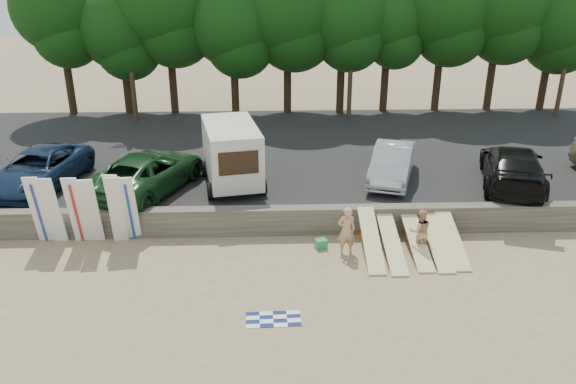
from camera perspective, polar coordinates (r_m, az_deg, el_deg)
The scene contains 27 objects.
ground at distance 17.73m, azimuth 6.55°, elevation -8.44°, with size 120.00×120.00×0.00m, color tan.
seawall at distance 20.11m, azimuth 5.42°, elevation -2.80°, with size 44.00×0.50×1.00m, color #6B6356.
parking_lot at distance 27.08m, azimuth 3.48°, elevation 3.75°, with size 44.00×14.50×0.70m, color #282828.
treeline at distance 32.72m, azimuth 3.42°, elevation 18.16°, with size 33.11×6.23×9.40m.
utility_poles at distance 31.54m, azimuth 6.54°, elevation 15.84°, with size 25.80×0.26×9.00m.
box_trailer at distance 22.17m, azimuth -5.76°, elevation 4.07°, with size 2.79×4.17×2.47m.
car_0 at distance 24.20m, azimuth -24.00°, elevation 2.14°, with size 2.43×5.27×1.46m, color #122440.
car_1 at distance 22.34m, azimuth -14.10°, elevation 1.97°, with size 2.58×5.59×1.55m, color #153A1A.
car_2 at distance 23.21m, azimuth 10.54°, elevation 2.91°, with size 1.51×4.34×1.43m, color #A9A9AE.
car_3 at distance 23.88m, azimuth 21.86°, elevation 2.41°, with size 2.25×5.54×1.61m, color black.
surfboard_upright_0 at distance 20.70m, azimuth -24.02°, elevation -1.66°, with size 0.50×0.06×2.60m, color white.
surfboard_upright_1 at distance 20.43m, azimuth -22.79°, elevation -1.77°, with size 0.50×0.06×2.60m, color white.
surfboard_upright_2 at distance 20.19m, azimuth -20.74°, elevation -1.74°, with size 0.50×0.06×2.60m, color white.
surfboard_upright_3 at distance 19.99m, azimuth -19.35°, elevation -1.82°, with size 0.50×0.06×2.60m, color white.
surfboard_upright_4 at distance 19.96m, azimuth -17.05°, elevation -1.50°, with size 0.50×0.06×2.60m, color white.
surfboard_upright_5 at distance 19.76m, azimuth -17.02°, elevation -1.76°, with size 0.50×0.06×2.60m, color white.
surfboard_upright_6 at distance 19.74m, azimuth -15.79°, elevation -1.66°, with size 0.50×0.06×2.60m, color white.
surfboard_low_0 at distance 18.75m, azimuth 8.44°, elevation -4.77°, with size 0.56×3.00×0.07m, color beige.
surfboard_low_1 at distance 18.91m, azimuth 10.50°, elevation -5.16°, with size 0.56×3.00×0.07m, color beige.
surfboard_low_2 at distance 19.27m, azimuth 12.96°, elevation -4.81°, with size 0.56×3.00×0.07m, color beige.
surfboard_low_3 at distance 19.36m, azimuth 14.81°, elevation -4.81°, with size 0.56×3.00×0.07m, color beige.
surfboard_low_4 at distance 19.59m, azimuth 16.28°, elevation -4.51°, with size 0.56×3.00×0.07m, color beige.
beachgoer_a at distance 18.61m, azimuth 5.94°, elevation -3.90°, with size 0.61×0.40×1.67m, color tan.
beachgoer_b at distance 19.09m, azimuth 13.26°, elevation -3.90°, with size 0.75×0.59×1.55m, color tan.
cooler at distance 19.14m, azimuth 3.36°, elevation -5.27°, with size 0.38×0.30×0.32m, color #28934F.
gear_bag at distance 19.87m, azimuth 7.84°, elevation -4.52°, with size 0.30×0.25×0.22m, color orange.
beach_towel at distance 15.71m, azimuth -1.50°, elevation -12.78°, with size 1.50×1.50×0.00m, color white.
Camera 1 is at (-2.51, -14.99, 9.13)m, focal length 35.00 mm.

